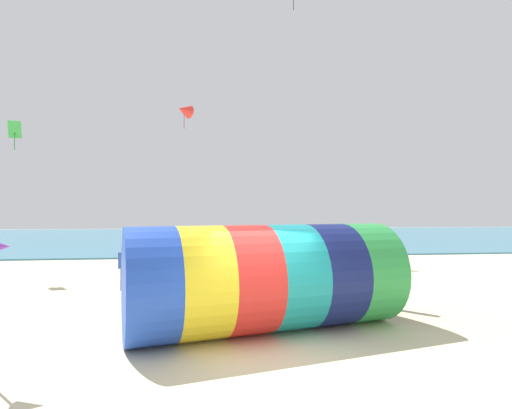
# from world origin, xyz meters

# --- Properties ---
(ground_plane) EXTENTS (120.00, 120.00, 0.00)m
(ground_plane) POSITION_xyz_m (0.00, 0.00, 0.00)
(ground_plane) COLOR beige
(sea) EXTENTS (120.00, 40.00, 0.10)m
(sea) POSITION_xyz_m (0.00, 37.18, 0.05)
(sea) COLOR teal
(sea) RESTS_ON ground
(giant_inflatable_tube) EXTENTS (7.14, 4.12, 2.61)m
(giant_inflatable_tube) POSITION_xyz_m (0.12, 1.74, 1.30)
(giant_inflatable_tube) COLOR blue
(giant_inflatable_tube) RESTS_ON ground
(kite_handler) EXTENTS (0.42, 0.40, 1.70)m
(kite_handler) POSITION_xyz_m (4.28, 3.31, 0.87)
(kite_handler) COLOR black
(kite_handler) RESTS_ON ground
(kite_red_delta) EXTENTS (1.10, 1.10, 1.43)m
(kite_red_delta) POSITION_xyz_m (-2.64, 14.36, 8.55)
(kite_red_delta) COLOR red
(kite_green_diamond) EXTENTS (0.57, 0.32, 1.32)m
(kite_green_diamond) POSITION_xyz_m (-10.14, 11.39, 6.67)
(kite_green_diamond) COLOR green
(bystander_near_water) EXTENTS (0.37, 0.24, 1.68)m
(bystander_near_water) POSITION_xyz_m (8.06, 11.20, 0.86)
(bystander_near_water) COLOR #726651
(bystander_near_water) RESTS_ON ground
(bystander_mid_beach) EXTENTS (0.42, 0.36, 1.64)m
(bystander_mid_beach) POSITION_xyz_m (-4.42, 7.32, 0.84)
(bystander_mid_beach) COLOR black
(bystander_mid_beach) RESTS_ON ground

